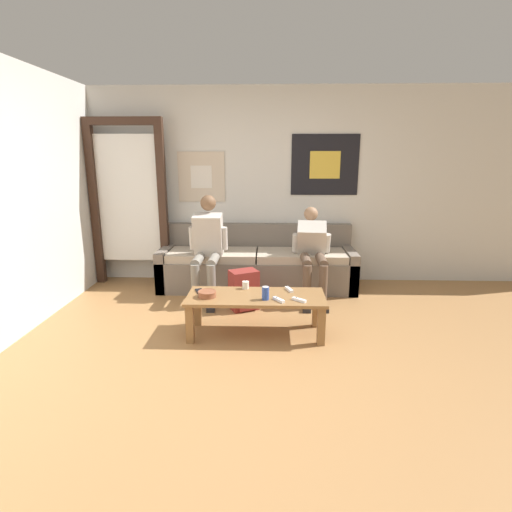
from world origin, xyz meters
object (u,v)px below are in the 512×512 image
(ceramic_bowl, at_px, (207,293))
(game_controller_near_left, at_px, (279,300))
(couch, at_px, (257,266))
(drink_can_blue, at_px, (265,293))
(game_controller_near_right, at_px, (289,289))
(cell_phone, at_px, (200,291))
(person_seated_adult, at_px, (207,244))
(game_controller_far_center, at_px, (299,300))
(person_seated_teen, at_px, (312,249))
(coffee_table, at_px, (256,302))
(pillar_candle, at_px, (246,285))
(backpack, at_px, (244,291))

(ceramic_bowl, relative_size, game_controller_near_left, 1.28)
(couch, xyz_separation_m, drink_can_blue, (0.13, -1.55, 0.17))
(game_controller_near_right, height_order, cell_phone, game_controller_near_right)
(person_seated_adult, relative_size, drink_can_blue, 9.86)
(game_controller_far_center, bearing_deg, ceramic_bowl, 174.31)
(couch, bearing_deg, person_seated_teen, -27.11)
(game_controller_far_center, bearing_deg, game_controller_near_right, 104.82)
(drink_can_blue, height_order, cell_phone, drink_can_blue)
(game_controller_near_right, xyz_separation_m, cell_phone, (-0.88, -0.06, -0.01))
(coffee_table, bearing_deg, game_controller_near_left, -33.10)
(person_seated_teen, height_order, cell_phone, person_seated_teen)
(ceramic_bowl, xyz_separation_m, pillar_candle, (0.35, 0.25, 0.00))
(game_controller_near_left, height_order, game_controller_near_right, same)
(person_seated_teen, xyz_separation_m, game_controller_far_center, (-0.24, -1.24, -0.18))
(ceramic_bowl, height_order, game_controller_near_right, ceramic_bowl)
(backpack, xyz_separation_m, game_controller_far_center, (0.55, -0.78, 0.19))
(ceramic_bowl, height_order, cell_phone, ceramic_bowl)
(ceramic_bowl, distance_m, cell_phone, 0.18)
(coffee_table, height_order, game_controller_near_left, game_controller_near_left)
(couch, height_order, person_seated_adult, person_seated_adult)
(ceramic_bowl, distance_m, game_controller_near_right, 0.81)
(coffee_table, xyz_separation_m, drink_can_blue, (0.09, -0.10, 0.13))
(person_seated_adult, distance_m, person_seated_teen, 1.26)
(ceramic_bowl, height_order, game_controller_far_center, ceramic_bowl)
(drink_can_blue, bearing_deg, backpack, 107.98)
(cell_phone, bearing_deg, couch, 68.93)
(couch, relative_size, person_seated_adult, 2.04)
(couch, bearing_deg, cell_phone, -111.07)
(ceramic_bowl, bearing_deg, drink_can_blue, -5.62)
(couch, relative_size, game_controller_near_right, 16.99)
(backpack, distance_m, game_controller_near_right, 0.71)
(cell_phone, bearing_deg, coffee_table, -9.80)
(game_controller_far_center, relative_size, cell_phone, 0.88)
(person_seated_teen, xyz_separation_m, pillar_candle, (-0.75, -0.90, -0.16))
(coffee_table, xyz_separation_m, backpack, (-0.15, 0.65, -0.11))
(person_seated_adult, height_order, cell_phone, person_seated_adult)
(coffee_table, xyz_separation_m, person_seated_adult, (-0.62, 1.05, 0.33))
(coffee_table, xyz_separation_m, game_controller_near_left, (0.21, -0.14, 0.08))
(ceramic_bowl, height_order, pillar_candle, pillar_candle)
(coffee_table, distance_m, game_controller_near_left, 0.27)
(backpack, bearing_deg, coffee_table, -76.68)
(person_seated_adult, distance_m, pillar_candle, 1.01)
(game_controller_near_right, bearing_deg, backpack, 133.96)
(couch, height_order, game_controller_near_right, couch)
(person_seated_adult, bearing_deg, drink_can_blue, -58.45)
(person_seated_adult, bearing_deg, cell_phone, -86.21)
(game_controller_near_left, relative_size, cell_phone, 0.91)
(game_controller_near_right, relative_size, game_controller_far_center, 1.11)
(drink_can_blue, xyz_separation_m, game_controller_near_right, (0.23, 0.26, -0.05))
(coffee_table, bearing_deg, person_seated_teen, 59.78)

